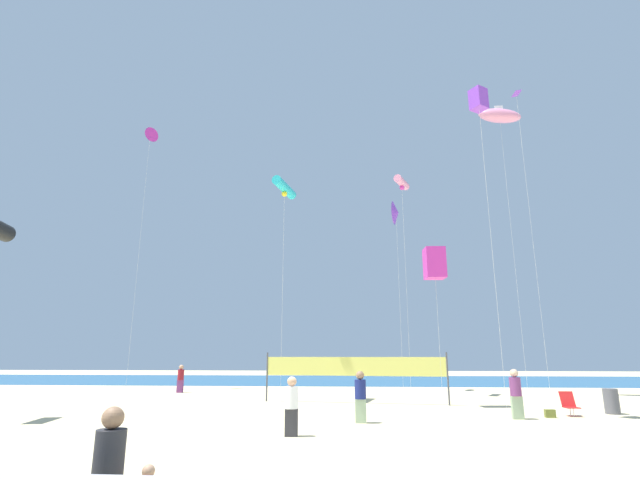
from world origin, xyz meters
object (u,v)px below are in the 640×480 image
at_px(kite_violet_delta, 396,213).
at_px(kite_magenta_delta, 150,136).
at_px(beachgoer_white_shirt, 292,404).
at_px(beachgoer_navy_shirt, 360,395).
at_px(kite_magenta_box, 434,263).
at_px(beachgoer_maroon_shirt, 181,378).
at_px(volleyball_net, 353,368).
at_px(kite_violet_diamond, 517,102).
at_px(kite_violet_box, 478,100).
at_px(mother_figure, 108,471).
at_px(folding_beach_chair, 569,403).
at_px(kite_pink_tube, 402,183).
at_px(beach_handbag, 550,414).
at_px(kite_cyan_tube, 285,188).
at_px(kite_pink_inflatable, 500,116).
at_px(beachgoer_plum_shirt, 516,392).
at_px(trash_barrel, 611,401).

xyz_separation_m(kite_violet_delta, kite_magenta_delta, (-18.78, -0.21, 6.68)).
xyz_separation_m(beachgoer_white_shirt, beachgoer_navy_shirt, (2.00, 2.90, 0.04)).
bearing_deg(kite_magenta_box, beachgoer_maroon_shirt, 153.76).
bearing_deg(beachgoer_maroon_shirt, volleyball_net, -27.14).
height_order(beachgoer_maroon_shirt, beachgoer_navy_shirt, beachgoer_navy_shirt).
xyz_separation_m(kite_violet_diamond, kite_violet_delta, (-6.59, 7.10, -4.43)).
xyz_separation_m(kite_violet_diamond, kite_violet_box, (-4.18, -6.91, -3.80)).
distance_m(mother_figure, volleyball_net, 18.12).
bearing_deg(folding_beach_chair, kite_violet_box, -168.46).
bearing_deg(kite_pink_tube, beach_handbag, -66.45).
relative_size(folding_beach_chair, kite_violet_diamond, 0.05).
xyz_separation_m(kite_pink_tube, kite_violet_box, (2.33, -10.00, -0.12)).
xyz_separation_m(beachgoer_maroon_shirt, kite_cyan_tube, (7.19, -5.22, 10.48)).
height_order(beachgoer_navy_shirt, kite_violet_box, kite_violet_box).
height_order(beach_handbag, kite_violet_box, kite_violet_box).
relative_size(volleyball_net, kite_violet_box, 0.67).
height_order(kite_pink_inflatable, kite_magenta_delta, kite_magenta_delta).
bearing_deg(kite_violet_diamond, beachgoer_plum_shirt, -119.01).
relative_size(beachgoer_plum_shirt, kite_magenta_box, 0.24).
distance_m(kite_pink_tube, kite_violet_delta, 4.08).
bearing_deg(kite_cyan_tube, volleyball_net, -8.80).
bearing_deg(beach_handbag, trash_barrel, 25.00).
xyz_separation_m(mother_figure, beach_handbag, (10.19, 12.98, -0.72)).
height_order(kite_violet_diamond, kite_violet_delta, kite_violet_diamond).
distance_m(beach_handbag, kite_pink_inflatable, 19.98).
height_order(beachgoer_navy_shirt, folding_beach_chair, beachgoer_navy_shirt).
distance_m(beachgoer_white_shirt, kite_violet_delta, 22.02).
height_order(folding_beach_chair, kite_violet_diamond, kite_violet_diamond).
height_order(beach_handbag, kite_violet_delta, kite_violet_delta).
relative_size(beachgoer_maroon_shirt, kite_pink_tube, 0.13).
bearing_deg(mother_figure, kite_pink_inflatable, 60.51).
relative_size(kite_violet_delta, kite_violet_box, 0.98).
bearing_deg(beach_handbag, kite_violet_delta, 107.24).
bearing_deg(kite_magenta_delta, beachgoer_white_shirt, -52.37).
relative_size(volleyball_net, kite_pink_tube, 0.67).
height_order(kite_cyan_tube, kite_pink_inflatable, kite_pink_inflatable).
bearing_deg(kite_violet_delta, kite_violet_diamond, -47.16).
relative_size(kite_pink_tube, kite_pink_inflatable, 0.73).
xyz_separation_m(beachgoer_maroon_shirt, kite_violet_delta, (14.06, 2.68, 11.31)).
xyz_separation_m(beachgoer_navy_shirt, kite_cyan_tube, (-3.99, 7.43, 10.46)).
relative_size(kite_cyan_tube, kite_magenta_delta, 0.60).
height_order(kite_pink_tube, kite_violet_diamond, kite_violet_diamond).
bearing_deg(kite_pink_tube, trash_barrel, -48.77).
relative_size(beachgoer_plum_shirt, kite_violet_diamond, 0.10).
height_order(beachgoer_maroon_shirt, kite_violet_box, kite_violet_box).
bearing_deg(folding_beach_chair, kite_magenta_delta, 139.23).
distance_m(folding_beach_chair, kite_magenta_delta, 32.70).
height_order(beachgoer_maroon_shirt, folding_beach_chair, beachgoer_maroon_shirt).
height_order(trash_barrel, kite_cyan_tube, kite_cyan_tube).
xyz_separation_m(beachgoer_navy_shirt, kite_magenta_delta, (-15.90, 15.12, 17.98)).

